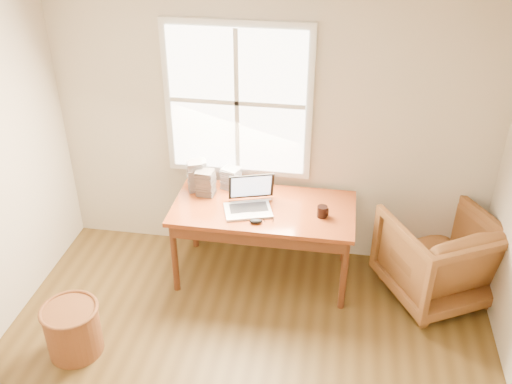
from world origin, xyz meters
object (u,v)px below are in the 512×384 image
desk (264,209)px  coffee_mug (322,212)px  laptop (248,197)px  armchair (439,256)px  cd_stack_a (198,174)px  wicker_stool (73,330)px

desk → coffee_mug: 0.52m
desk → laptop: (-0.12, -0.10, 0.17)m
armchair → coffee_mug: size_ratio=8.81×
laptop → coffee_mug: (0.64, 0.03, -0.10)m
armchair → laptop: size_ratio=2.11×
coffee_mug → laptop: bearing=173.6°
armchair → cd_stack_a: bearing=-34.6°
armchair → desk: bearing=-28.5°
wicker_stool → laptop: bearing=42.2°
laptop → coffee_mug: 0.65m
armchair → coffee_mug: coffee_mug is taller
wicker_stool → cd_stack_a: (0.68, 1.42, 0.68)m
coffee_mug → cd_stack_a: bearing=156.4°
coffee_mug → cd_stack_a: cd_stack_a is taller
armchair → coffee_mug: (-1.04, -0.07, 0.40)m
desk → wicker_stool: desk is taller
desk → armchair: (1.55, 0.00, -0.33)m
wicker_stool → coffee_mug: size_ratio=4.24×
desk → coffee_mug: coffee_mug is taller
laptop → wicker_stool: bearing=-155.8°
coffee_mug → cd_stack_a: 1.20m
armchair → cd_stack_a: size_ratio=3.11×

